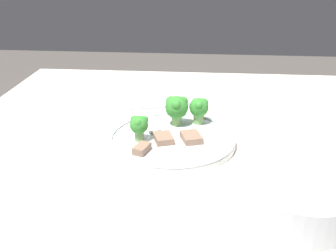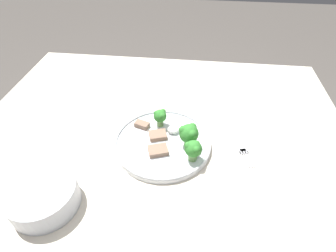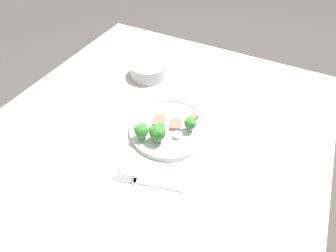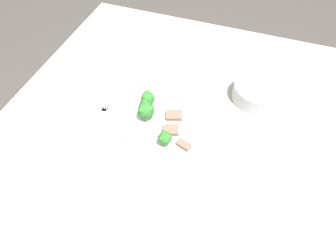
# 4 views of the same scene
# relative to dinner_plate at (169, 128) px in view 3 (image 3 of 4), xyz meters

# --- Properties ---
(ground_plane) EXTENTS (8.00, 8.00, 0.00)m
(ground_plane) POSITION_rel_dinner_plate_xyz_m (0.02, 0.04, -0.79)
(ground_plane) COLOR #4C4742
(table) EXTENTS (1.05, 1.04, 0.78)m
(table) POSITION_rel_dinner_plate_xyz_m (0.02, 0.04, -0.12)
(table) COLOR beige
(table) RESTS_ON ground_plane
(dinner_plate) EXTENTS (0.25, 0.25, 0.02)m
(dinner_plate) POSITION_rel_dinner_plate_xyz_m (0.00, 0.00, 0.00)
(dinner_plate) COLOR white
(dinner_plate) RESTS_ON table
(fork) EXTENTS (0.07, 0.19, 0.00)m
(fork) POSITION_rel_dinner_plate_xyz_m (-0.20, -0.04, -0.01)
(fork) COLOR #B2B2B7
(fork) RESTS_ON table
(cream_bowl) EXTENTS (0.14, 0.14, 0.05)m
(cream_bowl) POSITION_rel_dinner_plate_xyz_m (0.22, 0.20, 0.02)
(cream_bowl) COLOR #B7BCC6
(cream_bowl) RESTS_ON table
(broccoli_floret_near_rim_left) EXTENTS (0.04, 0.04, 0.06)m
(broccoli_floret_near_rim_left) POSITION_rel_dinner_plate_xyz_m (-0.08, 0.05, 0.04)
(broccoli_floret_near_rim_left) COLOR #709E56
(broccoli_floret_near_rim_left) RESTS_ON dinner_plate
(broccoli_floret_center_left) EXTENTS (0.05, 0.05, 0.06)m
(broccoli_floret_center_left) POSITION_rel_dinner_plate_xyz_m (-0.07, 0.00, 0.04)
(broccoli_floret_center_left) COLOR #709E56
(broccoli_floret_center_left) RESTS_ON dinner_plate
(broccoli_floret_back_left) EXTENTS (0.04, 0.04, 0.05)m
(broccoli_floret_back_left) POSITION_rel_dinner_plate_xyz_m (0.01, -0.06, 0.04)
(broccoli_floret_back_left) COLOR #709E56
(broccoli_floret_back_left) RESTS_ON dinner_plate
(meat_slice_front_slice) EXTENTS (0.04, 0.03, 0.01)m
(meat_slice_front_slice) POSITION_rel_dinner_plate_xyz_m (0.06, -0.05, 0.01)
(meat_slice_front_slice) COLOR #846651
(meat_slice_front_slice) RESTS_ON dinner_plate
(meat_slice_middle_slice) EXTENTS (0.05, 0.05, 0.01)m
(meat_slice_middle_slice) POSITION_rel_dinner_plate_xyz_m (0.02, -0.02, 0.01)
(meat_slice_middle_slice) COLOR #846651
(meat_slice_middle_slice) RESTS_ON dinner_plate
(meat_slice_rear_slice) EXTENTS (0.06, 0.05, 0.01)m
(meat_slice_rear_slice) POSITION_rel_dinner_plate_xyz_m (0.01, 0.04, 0.01)
(meat_slice_rear_slice) COLOR #846651
(meat_slice_rear_slice) RESTS_ON dinner_plate
(sauce_dollop) EXTENTS (0.03, 0.03, 0.02)m
(sauce_dollop) POSITION_rel_dinner_plate_xyz_m (-0.02, -0.04, 0.01)
(sauce_dollop) COLOR white
(sauce_dollop) RESTS_ON dinner_plate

